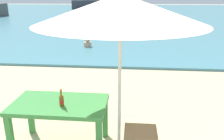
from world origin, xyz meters
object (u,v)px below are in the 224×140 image
patio_umbrella (120,9)px  beer_bottle_amber (62,100)px  picnic_table_green (60,109)px  swimmer_person (88,43)px  boat_barge (93,3)px

patio_umbrella → beer_bottle_amber: bearing=174.0°
picnic_table_green → beer_bottle_amber: size_ratio=5.28×
beer_bottle_amber → swimmer_person: bearing=98.3°
picnic_table_green → boat_barge: size_ratio=0.21×
picnic_table_green → swimmer_person: 7.07m
patio_umbrella → swimmer_person: bearing=104.6°
picnic_table_green → boat_barge: boat_barge is taller
swimmer_person → picnic_table_green: bearing=-82.2°
beer_bottle_amber → boat_barge: (-5.59, 35.14, 0.11)m
beer_bottle_amber → boat_barge: boat_barge is taller
beer_bottle_amber → boat_barge: 35.58m
swimmer_person → boat_barge: bearing=99.2°
beer_bottle_amber → patio_umbrella: bearing=-6.0°
beer_bottle_amber → swimmer_person: 7.19m
patio_umbrella → swimmer_person: size_ratio=5.61×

